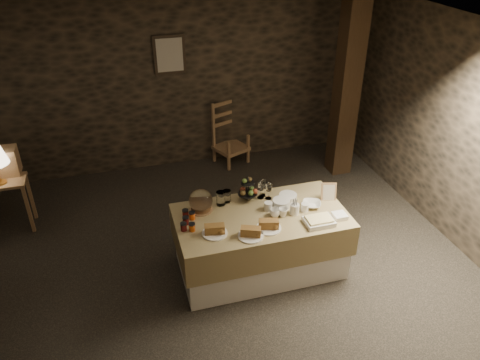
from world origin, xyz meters
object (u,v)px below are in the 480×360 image
object	(u,v)px
timber_column	(347,90)
buffet_table	(260,238)
console_table	(0,191)
fruit_stand	(248,190)
wine_rack	(0,162)
chair	(230,135)

from	to	relation	value
timber_column	buffet_table	bearing A→B (deg)	-135.66
console_table	timber_column	size ratio (longest dim) A/B	0.27
buffet_table	timber_column	xyz separation A→B (m)	(1.88, 1.84, 0.88)
timber_column	fruit_stand	size ratio (longest dim) A/B	8.37
console_table	wine_rack	xyz separation A→B (m)	(0.05, 0.18, 0.30)
buffet_table	wine_rack	size ratio (longest dim) A/B	4.37
wine_rack	fruit_stand	size ratio (longest dim) A/B	1.35
buffet_table	timber_column	size ratio (longest dim) A/B	0.71
chair	timber_column	size ratio (longest dim) A/B	0.29
buffet_table	chair	bearing A→B (deg)	82.35
wine_rack	timber_column	xyz separation A→B (m)	(4.67, 0.06, 0.44)
console_table	chair	xyz separation A→B (m)	(3.19, 1.01, -0.13)
console_table	timber_column	world-z (taller)	timber_column
chair	timber_column	distance (m)	1.92
chair	buffet_table	bearing A→B (deg)	-121.33
chair	timber_column	world-z (taller)	timber_column
timber_column	fruit_stand	distance (m)	2.49
timber_column	fruit_stand	world-z (taller)	timber_column
buffet_table	console_table	bearing A→B (deg)	150.56
wine_rack	fruit_stand	world-z (taller)	fruit_stand
wine_rack	chair	xyz separation A→B (m)	(3.14, 0.83, -0.43)
fruit_stand	buffet_table	bearing A→B (deg)	-81.56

